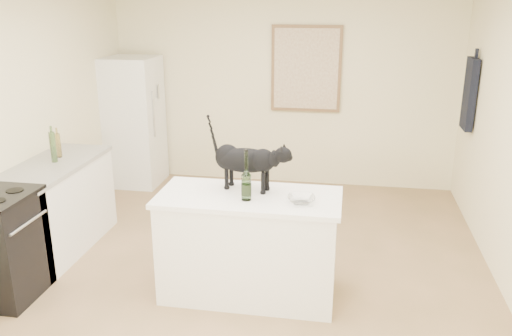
# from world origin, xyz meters

# --- Properties ---
(floor) EXTENTS (5.50, 5.50, 0.00)m
(floor) POSITION_xyz_m (0.00, 0.00, 0.00)
(floor) COLOR #A27B56
(floor) RESTS_ON ground
(wall_back) EXTENTS (4.50, 0.00, 4.50)m
(wall_back) POSITION_xyz_m (0.00, 2.75, 1.30)
(wall_back) COLOR beige
(wall_back) RESTS_ON ground
(island_base) EXTENTS (1.44, 0.67, 0.86)m
(island_base) POSITION_xyz_m (0.10, -0.20, 0.43)
(island_base) COLOR white
(island_base) RESTS_ON floor
(island_top) EXTENTS (1.50, 0.70, 0.04)m
(island_top) POSITION_xyz_m (0.10, -0.20, 0.88)
(island_top) COLOR white
(island_top) RESTS_ON island_base
(left_cabinets) EXTENTS (0.60, 1.40, 0.86)m
(left_cabinets) POSITION_xyz_m (-1.95, 0.30, 0.43)
(left_cabinets) COLOR white
(left_cabinets) RESTS_ON floor
(left_countertop) EXTENTS (0.62, 1.44, 0.04)m
(left_countertop) POSITION_xyz_m (-1.95, 0.30, 0.88)
(left_countertop) COLOR gray
(left_countertop) RESTS_ON left_cabinets
(fridge) EXTENTS (0.68, 0.68, 1.70)m
(fridge) POSITION_xyz_m (-1.95, 2.35, 0.85)
(fridge) COLOR white
(fridge) RESTS_ON floor
(artwork_frame) EXTENTS (0.90, 0.03, 1.10)m
(artwork_frame) POSITION_xyz_m (0.30, 2.72, 1.55)
(artwork_frame) COLOR brown
(artwork_frame) RESTS_ON wall_back
(artwork_canvas) EXTENTS (0.82, 0.00, 1.02)m
(artwork_canvas) POSITION_xyz_m (0.30, 2.70, 1.55)
(artwork_canvas) COLOR beige
(artwork_canvas) RESTS_ON wall_back
(hanging_garment) EXTENTS (0.08, 0.34, 0.80)m
(hanging_garment) POSITION_xyz_m (2.19, 2.05, 1.40)
(hanging_garment) COLOR black
(hanging_garment) RESTS_ON wall_right
(black_cat) EXTENTS (0.68, 0.32, 0.46)m
(black_cat) POSITION_xyz_m (0.05, -0.07, 1.13)
(black_cat) COLOR black
(black_cat) RESTS_ON island_top
(wine_bottle) EXTENTS (0.10, 0.10, 0.37)m
(wine_bottle) POSITION_xyz_m (0.10, -0.30, 1.08)
(wine_bottle) COLOR #285221
(wine_bottle) RESTS_ON island_top
(glass_bowl) EXTENTS (0.24, 0.24, 0.05)m
(glass_bowl) POSITION_xyz_m (0.54, -0.30, 0.93)
(glass_bowl) COLOR white
(glass_bowl) RESTS_ON island_top
(fridge_paper) EXTENTS (0.04, 0.14, 0.18)m
(fridge_paper) POSITION_xyz_m (-1.60, 2.45, 1.25)
(fridge_paper) COLOR beige
(fridge_paper) RESTS_ON fridge
(counter_bottle_cluster) EXTENTS (0.10, 0.22, 0.30)m
(counter_bottle_cluster) POSITION_xyz_m (-1.96, 0.43, 1.04)
(counter_bottle_cluster) COLOR #21501A
(counter_bottle_cluster) RESTS_ON left_countertop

